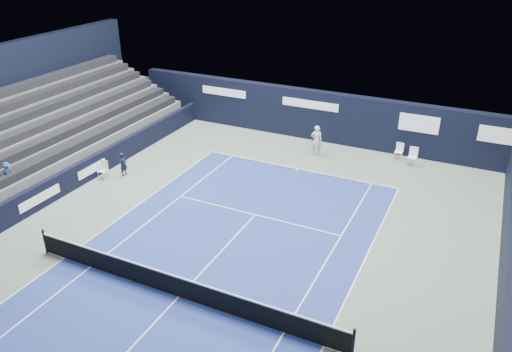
{
  "coord_description": "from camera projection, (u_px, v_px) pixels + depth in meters",
  "views": [
    {
      "loc": [
        8.64,
        -11.56,
        11.92
      ],
      "look_at": [
        -0.6,
        7.71,
        1.3
      ],
      "focal_mm": 35.0,
      "sensor_mm": 36.0,
      "label": 1
    }
  ],
  "objects": [
    {
      "name": "ground",
      "position": [
        207.0,
        267.0,
        19.59
      ],
      "size": [
        48.0,
        48.0,
        0.0
      ],
      "primitive_type": "plane",
      "color": "#59695E",
      "rests_on": "ground"
    },
    {
      "name": "tennis_net",
      "position": [
        178.0,
        286.0,
        17.75
      ],
      "size": [
        12.9,
        0.1,
        1.1
      ],
      "color": "black",
      "rests_on": "ground"
    },
    {
      "name": "folding_chair_back_a",
      "position": [
        399.0,
        150.0,
        28.55
      ],
      "size": [
        0.46,
        0.44,
        0.97
      ],
      "rotation": [
        0.0,
        0.0,
        -0.07
      ],
      "color": "white",
      "rests_on": "ground"
    },
    {
      "name": "spectator_stand",
      "position": [
        46.0,
        127.0,
        27.89
      ],
      "size": [
        6.0,
        18.0,
        6.4
      ],
      "color": "#525255",
      "rests_on": "ground"
    },
    {
      "name": "side_barrier_left",
      "position": [
        89.0,
        169.0,
        26.21
      ],
      "size": [
        0.33,
        22.0,
        1.2
      ],
      "color": "black",
      "rests_on": "ground"
    },
    {
      "name": "court_markings",
      "position": [
        179.0,
        297.0,
        17.97
      ],
      "size": [
        11.03,
        23.83,
        0.0
      ],
      "color": "white",
      "rests_on": "court_surface"
    },
    {
      "name": "line_judge_chair",
      "position": [
        104.0,
        168.0,
        26.32
      ],
      "size": [
        0.45,
        0.43,
        1.0
      ],
      "rotation": [
        0.0,
        0.0,
        -0.01
      ],
      "color": "white",
      "rests_on": "ground"
    },
    {
      "name": "back_sponsor_wall",
      "position": [
        327.0,
        117.0,
        30.61
      ],
      "size": [
        26.0,
        0.63,
        3.1
      ],
      "color": "black",
      "rests_on": "ground"
    },
    {
      "name": "enclosure_wall_right",
      "position": [
        507.0,
        262.0,
        18.36
      ],
      "size": [
        0.3,
        22.0,
        1.8
      ],
      "primitive_type": "cube",
      "color": "black",
      "rests_on": "ground"
    },
    {
      "name": "court_surface",
      "position": [
        179.0,
        297.0,
        17.98
      ],
      "size": [
        10.97,
        23.77,
        0.01
      ],
      "primitive_type": "cube",
      "color": "navy",
      "rests_on": "ground"
    },
    {
      "name": "line_judge",
      "position": [
        123.0,
        164.0,
        26.58
      ],
      "size": [
        0.34,
        0.5,
        1.3
      ],
      "primitive_type": "imported",
      "rotation": [
        0.0,
        0.0,
        1.5
      ],
      "color": "black",
      "rests_on": "ground"
    },
    {
      "name": "folding_chair_back_b",
      "position": [
        413.0,
        155.0,
        27.76
      ],
      "size": [
        0.51,
        0.49,
        1.07
      ],
      "rotation": [
        0.0,
        0.0,
        -0.08
      ],
      "color": "white",
      "rests_on": "ground"
    },
    {
      "name": "tennis_player",
      "position": [
        316.0,
        140.0,
        28.93
      ],
      "size": [
        0.78,
        0.94,
        1.8
      ],
      "color": "silver",
      "rests_on": "ground"
    }
  ]
}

